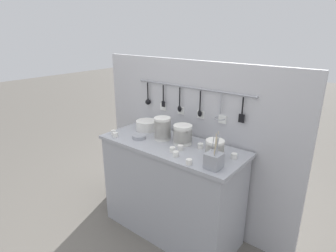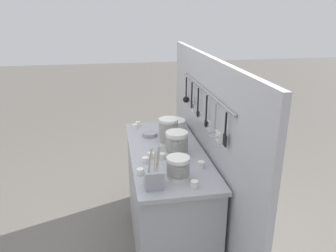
# 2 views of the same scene
# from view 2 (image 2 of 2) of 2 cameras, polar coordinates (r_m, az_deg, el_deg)

# --- Properties ---
(ground_plane) EXTENTS (20.00, 20.00, 0.00)m
(ground_plane) POSITION_cam_2_polar(r_m,az_deg,el_deg) (2.97, -0.23, -20.46)
(ground_plane) COLOR #666059
(counter) EXTENTS (1.32, 0.55, 0.91)m
(counter) POSITION_cam_2_polar(r_m,az_deg,el_deg) (2.69, -0.24, -13.06)
(counter) COLOR #9EA0A8
(counter) RESTS_ON ground
(back_wall) EXTENTS (2.12, 0.11, 1.60)m
(back_wall) POSITION_cam_2_polar(r_m,az_deg,el_deg) (2.59, 6.56, -5.81)
(back_wall) COLOR #B2B2B7
(back_wall) RESTS_ON ground
(bowl_stack_nested_right) EXTENTS (0.15, 0.15, 0.14)m
(bowl_stack_nested_right) POSITION_cam_2_polar(r_m,az_deg,el_deg) (2.07, 1.86, -7.22)
(bowl_stack_nested_right) COLOR silver
(bowl_stack_nested_right) RESTS_ON counter
(bowl_stack_tall_left) EXTENTS (0.15, 0.15, 0.20)m
(bowl_stack_tall_left) POSITION_cam_2_polar(r_m,az_deg,el_deg) (2.57, 0.06, -0.88)
(bowl_stack_tall_left) COLOR silver
(bowl_stack_tall_left) RESTS_ON counter
(bowl_stack_short_front) EXTENTS (0.16, 0.16, 0.17)m
(bowl_stack_short_front) POSITION_cam_2_polar(r_m,az_deg,el_deg) (2.39, 1.52, -2.96)
(bowl_stack_short_front) COLOR silver
(bowl_stack_short_front) RESTS_ON counter
(plate_stack) EXTENTS (0.21, 0.21, 0.09)m
(plate_stack) POSITION_cam_2_polar(r_m,az_deg,el_deg) (2.86, 0.90, 0.18)
(plate_stack) COLOR silver
(plate_stack) RESTS_ON counter
(steel_mixing_bowl) EXTENTS (0.13, 0.13, 0.03)m
(steel_mixing_bowl) POSITION_cam_2_polar(r_m,az_deg,el_deg) (2.74, -3.16, -1.44)
(steel_mixing_bowl) COLOR #93969E
(steel_mixing_bowl) RESTS_ON counter
(cutlery_caddy) EXTENTS (0.11, 0.11, 0.27)m
(cutlery_caddy) POSITION_cam_2_polar(r_m,az_deg,el_deg) (1.97, -2.47, -9.03)
(cutlery_caddy) COLOR #93969E
(cutlery_caddy) RESTS_ON counter
(cup_front_right) EXTENTS (0.05, 0.05, 0.04)m
(cup_front_right) POSITION_cam_2_polar(r_m,az_deg,el_deg) (2.28, -3.98, -5.95)
(cup_front_right) COLOR silver
(cup_front_right) RESTS_ON counter
(cup_back_right) EXTENTS (0.05, 0.05, 0.04)m
(cup_back_right) POSITION_cam_2_polar(r_m,az_deg,el_deg) (2.13, -4.85, -7.93)
(cup_back_right) COLOR silver
(cup_back_right) RESTS_ON counter
(cup_front_left) EXTENTS (0.05, 0.05, 0.04)m
(cup_front_left) POSITION_cam_2_polar(r_m,az_deg,el_deg) (2.26, 2.79, -6.14)
(cup_front_left) COLOR silver
(cup_front_left) RESTS_ON counter
(cup_edge_near) EXTENTS (0.05, 0.05, 0.04)m
(cup_edge_near) POSITION_cam_2_polar(r_m,az_deg,el_deg) (2.92, -5.76, -0.07)
(cup_edge_near) COLOR silver
(cup_edge_near) RESTS_ON counter
(cup_centre) EXTENTS (0.05, 0.05, 0.04)m
(cup_centre) POSITION_cam_2_polar(r_m,az_deg,el_deg) (2.33, -1.07, -5.26)
(cup_centre) COLOR silver
(cup_centre) RESTS_ON counter
(cup_beside_plates) EXTENTS (0.05, 0.05, 0.04)m
(cup_beside_plates) POSITION_cam_2_polar(r_m,az_deg,el_deg) (2.23, 5.79, -6.65)
(cup_beside_plates) COLOR silver
(cup_beside_plates) RESTS_ON counter
(cup_by_caddy) EXTENTS (0.05, 0.05, 0.04)m
(cup_by_caddy) POSITION_cam_2_polar(r_m,az_deg,el_deg) (2.35, -2.95, -5.11)
(cup_by_caddy) COLOR silver
(cup_by_caddy) RESTS_ON counter
(cup_edge_far) EXTENTS (0.05, 0.05, 0.04)m
(cup_edge_far) POSITION_cam_2_polar(r_m,az_deg,el_deg) (1.99, 4.64, -10.04)
(cup_edge_far) COLOR silver
(cup_edge_far) RESTS_ON counter
(cup_mid_row) EXTENTS (0.05, 0.05, 0.04)m
(cup_mid_row) POSITION_cam_2_polar(r_m,az_deg,el_deg) (2.98, -5.26, 0.36)
(cup_mid_row) COLOR silver
(cup_mid_row) RESTS_ON counter
(cup_back_left) EXTENTS (0.05, 0.05, 0.04)m
(cup_back_left) POSITION_cam_2_polar(r_m,az_deg,el_deg) (2.71, 2.39, -1.58)
(cup_back_left) COLOR silver
(cup_back_left) RESTS_ON counter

